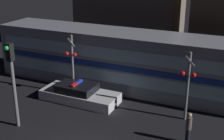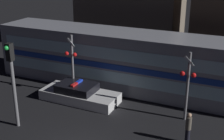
% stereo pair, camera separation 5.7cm
% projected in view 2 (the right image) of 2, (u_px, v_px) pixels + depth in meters
% --- Properties ---
extents(train, '(21.19, 3.22, 3.87)m').
position_uv_depth(train, '(142.00, 63.00, 20.69)').
color(train, gray).
rests_on(train, ground_plane).
extents(police_car, '(4.93, 1.98, 1.23)m').
position_uv_depth(police_car, '(79.00, 94.00, 19.57)').
color(police_car, silver).
rests_on(police_car, ground_plane).
extents(pedestrian, '(0.28, 0.28, 1.65)m').
position_uv_depth(pedestrian, '(188.00, 128.00, 14.91)').
color(pedestrian, black).
rests_on(pedestrian, ground_plane).
extents(crossing_signal_near, '(0.86, 0.37, 3.92)m').
position_uv_depth(crossing_signal_near, '(188.00, 83.00, 16.65)').
color(crossing_signal_near, slate).
rests_on(crossing_signal_near, ground_plane).
extents(crossing_signal_far, '(0.86, 0.37, 4.01)m').
position_uv_depth(crossing_signal_far, '(72.00, 62.00, 19.87)').
color(crossing_signal_far, slate).
rests_on(crossing_signal_far, ground_plane).
extents(traffic_light_corner, '(0.30, 0.46, 4.59)m').
position_uv_depth(traffic_light_corner, '(12.00, 77.00, 15.82)').
color(traffic_light_corner, slate).
rests_on(traffic_light_corner, ground_plane).
extents(building_left, '(9.52, 4.89, 8.43)m').
position_uv_depth(building_left, '(130.00, 6.00, 29.30)').
color(building_left, '#726656').
rests_on(building_left, ground_plane).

